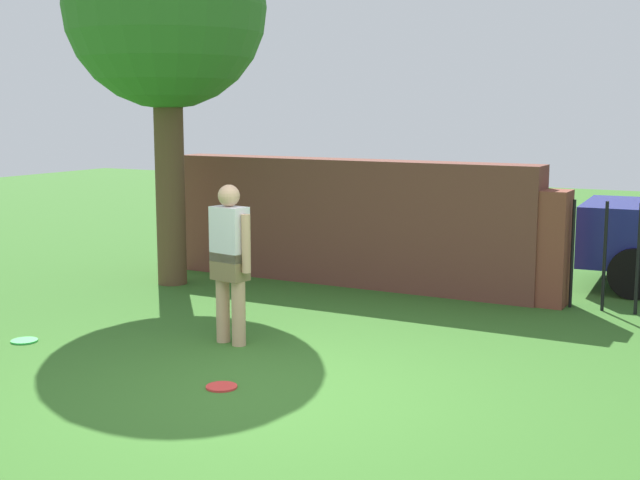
# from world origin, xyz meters

# --- Properties ---
(ground_plane) EXTENTS (40.00, 40.00, 0.00)m
(ground_plane) POSITION_xyz_m (0.00, 0.00, 0.00)
(ground_plane) COLOR #336623
(brick_wall) EXTENTS (5.23, 0.50, 1.69)m
(brick_wall) POSITION_xyz_m (-1.50, 4.41, 0.84)
(brick_wall) COLOR brown
(brick_wall) RESTS_ON ground
(tree) EXTENTS (2.63, 2.63, 4.98)m
(tree) POSITION_xyz_m (-3.59, 3.27, 3.61)
(tree) COLOR brown
(tree) RESTS_ON ground
(person) EXTENTS (0.53, 0.28, 1.62)m
(person) POSITION_xyz_m (-1.19, 1.15, 0.90)
(person) COLOR tan
(person) RESTS_ON ground
(frisbee_green) EXTENTS (0.27, 0.27, 0.02)m
(frisbee_green) POSITION_xyz_m (-3.10, 0.19, 0.01)
(frisbee_green) COLOR green
(frisbee_green) RESTS_ON ground
(frisbee_red) EXTENTS (0.27, 0.27, 0.02)m
(frisbee_red) POSITION_xyz_m (-0.47, -0.06, 0.01)
(frisbee_red) COLOR red
(frisbee_red) RESTS_ON ground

